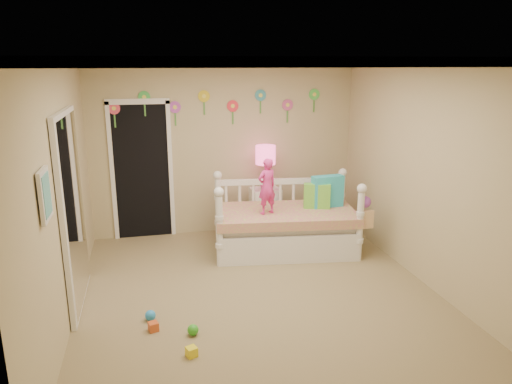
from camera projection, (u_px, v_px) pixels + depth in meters
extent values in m
cube|color=#7F684C|center=(259.00, 294.00, 5.47)|extent=(4.00, 4.50, 0.01)
cube|color=white|center=(260.00, 59.00, 4.79)|extent=(4.00, 4.50, 0.01)
cube|color=tan|center=(225.00, 149.00, 7.25)|extent=(4.00, 0.01, 2.60)
cube|color=tan|center=(62.00, 196.00, 4.70)|extent=(0.01, 4.50, 2.60)
cube|color=tan|center=(426.00, 175.00, 5.57)|extent=(0.01, 4.50, 2.60)
cube|color=#29CAD0|center=(327.00, 191.00, 6.72)|extent=(0.46, 0.20, 0.45)
cube|color=#6FCB3D|center=(317.00, 196.00, 6.67)|extent=(0.39, 0.24, 0.35)
imported|color=#ED3596|center=(267.00, 186.00, 6.36)|extent=(0.32, 0.27, 0.76)
cube|color=white|center=(265.00, 211.00, 7.33)|extent=(0.46, 0.37, 0.72)
sphere|color=#E91F98|center=(265.00, 183.00, 7.22)|extent=(0.18, 0.18, 0.18)
cylinder|color=#E91F98|center=(265.00, 171.00, 7.17)|extent=(0.03, 0.03, 0.38)
cylinder|color=#FC4B8C|center=(266.00, 155.00, 7.10)|extent=(0.30, 0.30, 0.28)
cube|color=black|center=(142.00, 170.00, 7.03)|extent=(0.90, 0.04, 2.07)
cube|color=white|center=(73.00, 211.00, 5.05)|extent=(0.07, 1.30, 2.10)
cube|color=white|center=(45.00, 195.00, 3.79)|extent=(0.05, 0.34, 0.42)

